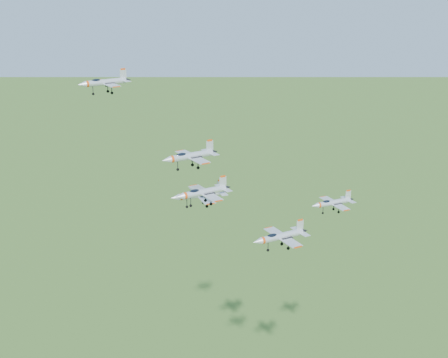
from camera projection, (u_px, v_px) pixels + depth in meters
jet_lead at (104, 82)px, 113.98m from camera, size 10.50×8.72×2.80m
jet_left_high at (190, 156)px, 115.31m from camera, size 11.91×9.90×3.18m
jet_right_high at (203, 192)px, 105.83m from camera, size 10.86×9.07×2.90m
jet_left_low at (199, 194)px, 137.29m from camera, size 13.30×11.36×3.64m
jet_right_low at (280, 236)px, 122.12m from camera, size 12.78×10.72×3.42m
jet_trail at (333, 203)px, 140.23m from camera, size 11.31×9.56×3.05m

